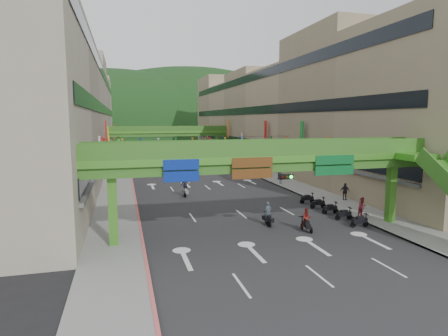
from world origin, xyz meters
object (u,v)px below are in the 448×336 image
at_px(scooter_rider_mid, 307,220).
at_px(car_silver, 140,160).
at_px(car_yellow, 169,153).
at_px(scooter_rider_near, 268,215).
at_px(overpass_near, 282,166).
at_px(pedestrian_red, 362,209).

xyz_separation_m(scooter_rider_mid, car_silver, (-10.23, 48.83, -0.30)).
height_order(scooter_rider_mid, car_yellow, scooter_rider_mid).
bearing_deg(car_yellow, scooter_rider_near, -83.69).
relative_size(scooter_rider_near, car_yellow, 0.54).
bearing_deg(scooter_rider_mid, scooter_rider_near, 133.57).
xyz_separation_m(overpass_near, car_silver, (-7.93, 49.11, -4.57)).
bearing_deg(overpass_near, car_silver, 99.18).
relative_size(scooter_rider_near, car_silver, 0.51).
distance_m(scooter_rider_near, car_yellow, 61.10).
xyz_separation_m(scooter_rider_near, car_silver, (-8.00, 46.48, -0.27)).
xyz_separation_m(overpass_near, scooter_rider_mid, (2.30, 0.28, -4.27)).
xyz_separation_m(car_silver, pedestrian_red, (16.80, -46.50, 0.22)).
bearing_deg(scooter_rider_mid, car_yellow, 92.59).
distance_m(overpass_near, car_yellow, 63.89).
distance_m(scooter_rider_near, scooter_rider_mid, 3.24).
relative_size(scooter_rider_near, scooter_rider_mid, 1.06).
relative_size(overpass_near, car_yellow, 7.77).
distance_m(overpass_near, car_silver, 49.96).
bearing_deg(overpass_near, scooter_rider_mid, 6.96).
xyz_separation_m(scooter_rider_near, pedestrian_red, (8.80, -0.01, -0.05)).
distance_m(scooter_rider_mid, car_yellow, 63.51).
bearing_deg(car_silver, scooter_rider_near, -71.70).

